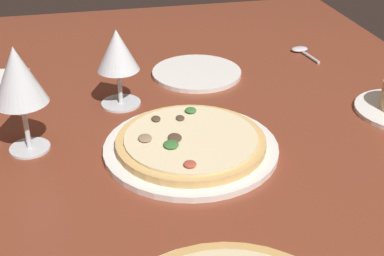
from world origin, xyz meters
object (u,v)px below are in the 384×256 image
Objects in this scene: wine_glass_near at (18,78)px; spoon at (302,51)px; pizza_main at (191,144)px; side_plate at (197,73)px; wine_glass_far at (117,54)px.

spoon is (-30.01, 58.95, -11.99)cm from wine_glass_near.
side_plate is at bearing 165.20° from pizza_main.
side_plate is 1.87× the size of spoon.
wine_glass_near is at bearing -103.53° from pizza_main.
pizza_main is 28.05cm from wine_glass_near.
wine_glass_far reaches higher than side_plate.
wine_glass_far is at bearing -68.22° from spoon.
wine_glass_near is 67.22cm from spoon.
spoon is at bearing 116.98° from wine_glass_near.
side_plate is (-10.18, 16.77, -9.57)cm from wine_glass_far.
wine_glass_far is 47.37cm from spoon.
pizza_main reaches higher than side_plate.
wine_glass_near reaches higher than side_plate.
pizza_main is at bearing 25.84° from wine_glass_far.
wine_glass_near is (-6.01, -24.97, 11.26)cm from pizza_main.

